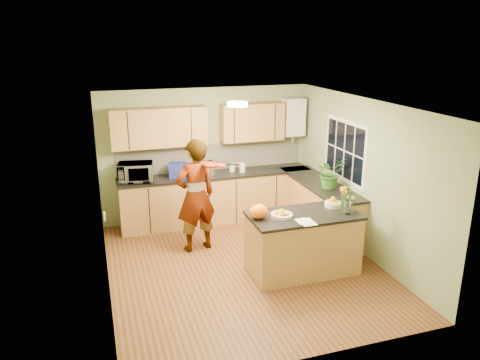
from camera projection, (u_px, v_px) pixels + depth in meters
name	position (u px, v px, depth m)	size (l,w,h in m)	color
floor	(243.00, 266.00, 7.21)	(4.50, 4.50, 0.00)	#533117
ceiling	(244.00, 104.00, 6.47)	(4.00, 4.50, 0.02)	silver
wall_back	(207.00, 154.00, 8.89)	(4.00, 0.02, 2.50)	gray
wall_front	(312.00, 256.00, 4.80)	(4.00, 0.02, 2.50)	gray
wall_left	(102.00, 204.00, 6.26)	(0.02, 4.50, 2.50)	gray
wall_right	(363.00, 177.00, 7.43)	(0.02, 4.50, 2.50)	gray
back_counter	(216.00, 197.00, 8.88)	(3.64, 0.62, 0.94)	#B18946
right_counter	(319.00, 207.00, 8.34)	(0.62, 2.24, 0.94)	#B18946
splashback	(212.00, 156.00, 8.92)	(3.60, 0.02, 0.52)	beige
upper_cabinets	(199.00, 125.00, 8.51)	(3.20, 0.34, 0.70)	#B18946
boiler	(293.00, 117.00, 9.05)	(0.40, 0.30, 0.86)	white
window_right	(345.00, 151.00, 7.88)	(0.01, 1.30, 1.05)	white
light_switch	(105.00, 216.00, 5.70)	(0.02, 0.09, 0.09)	white
ceiling_lamp	(237.00, 104.00, 6.76)	(0.30, 0.30, 0.07)	#FFEABF
peninsula_island	(303.00, 243.00, 6.94)	(1.61, 0.83, 0.92)	#B18946
fruit_dish	(282.00, 214.00, 6.69)	(0.31, 0.31, 0.11)	beige
orange_bowl	(333.00, 203.00, 7.08)	(0.25, 0.25, 0.15)	beige
flower_vase	(348.00, 194.00, 6.73)	(0.24, 0.24, 0.45)	silver
orange_bag	(259.00, 212.00, 6.62)	(0.27, 0.23, 0.20)	orange
papers	(307.00, 222.00, 6.50)	(0.21, 0.28, 0.01)	white
violinist	(196.00, 196.00, 7.54)	(0.68, 0.45, 1.87)	#EBA790
violin	(210.00, 165.00, 7.23)	(0.63, 0.25, 0.13)	#561A05
microwave	(136.00, 172.00, 8.23)	(0.60, 0.41, 0.33)	white
blue_box	(178.00, 170.00, 8.48)	(0.33, 0.24, 0.26)	navy
kettle	(211.00, 167.00, 8.67)	(0.17, 0.17, 0.32)	silver
jar_cream	(232.00, 167.00, 8.84)	(0.10, 0.10, 0.16)	beige
jar_white	(242.00, 167.00, 8.82)	(0.11, 0.11, 0.17)	white
potted_plant	(330.00, 173.00, 7.82)	(0.48, 0.42, 0.54)	#356C24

